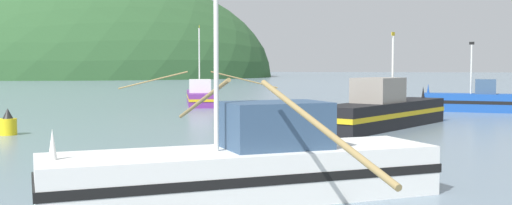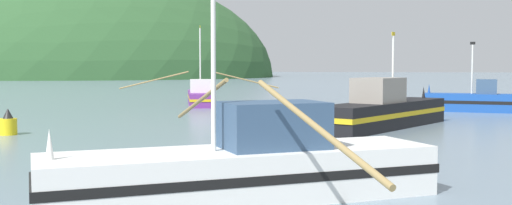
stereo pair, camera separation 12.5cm
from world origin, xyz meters
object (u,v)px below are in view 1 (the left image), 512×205
(fishing_boat_blue, at_px, (475,101))
(fishing_boat_white, at_px, (249,168))
(fishing_boat_purple, at_px, (199,96))
(channel_buoy, at_px, (8,124))
(fishing_boat_black, at_px, (384,111))

(fishing_boat_blue, xyz_separation_m, fishing_boat_white, (-9.08, -31.86, 0.03))
(fishing_boat_purple, relative_size, fishing_boat_white, 1.17)
(fishing_boat_blue, height_order, fishing_boat_purple, fishing_boat_purple)
(fishing_boat_blue, relative_size, fishing_boat_white, 0.67)
(fishing_boat_white, bearing_deg, fishing_boat_blue, -140.49)
(fishing_boat_white, relative_size, channel_buoy, 8.43)
(fishing_boat_purple, xyz_separation_m, fishing_boat_white, (13.13, -34.56, 0.10))
(fishing_boat_black, xyz_separation_m, fishing_boat_blue, (6.20, 13.23, -0.14))
(channel_buoy, bearing_deg, fishing_boat_black, 23.42)
(channel_buoy, bearing_deg, fishing_boat_purple, 85.75)
(fishing_boat_blue, distance_m, fishing_boat_white, 33.13)
(fishing_boat_purple, height_order, fishing_boat_white, fishing_boat_purple)
(fishing_boat_black, distance_m, fishing_boat_purple, 22.59)
(fishing_boat_purple, bearing_deg, fishing_boat_white, 179.77)
(fishing_boat_blue, xyz_separation_m, fishing_boat_purple, (-22.21, 2.70, -0.06))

